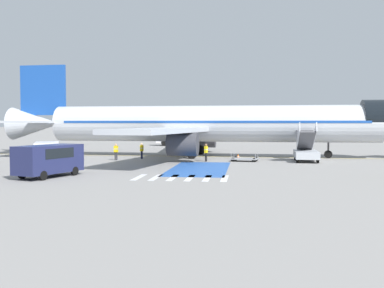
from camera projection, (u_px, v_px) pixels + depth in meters
name	position (u px, v px, depth m)	size (l,w,h in m)	color
ground_plane	(213.00, 156.00, 50.70)	(600.00, 600.00, 0.00)	gray
apron_leadline_yellow	(211.00, 157.00, 50.24)	(0.20, 80.07, 0.01)	gold
apron_stand_patch_blue	(199.00, 169.00, 37.30)	(4.72, 12.00, 0.01)	#2856A8
apron_walkway_bar_0	(139.00, 177.00, 31.44)	(0.44, 3.60, 0.01)	silver
apron_walkway_bar_1	(156.00, 177.00, 31.29)	(0.44, 3.60, 0.01)	silver
apron_walkway_bar_2	(173.00, 178.00, 31.15)	(0.44, 3.60, 0.01)	silver
apron_walkway_bar_3	(190.00, 178.00, 31.01)	(0.44, 3.60, 0.01)	silver
apron_walkway_bar_4	(207.00, 178.00, 30.86)	(0.44, 3.60, 0.01)	silver
apron_walkway_bar_5	(225.00, 178.00, 30.72)	(0.44, 3.60, 0.01)	silver
airliner	(206.00, 124.00, 50.17)	(46.67, 35.65, 10.60)	#B7BCC4
boarding_stairs_forward	(306.00, 152.00, 44.07)	(2.41, 5.31, 3.88)	#ADB2BA
fuel_tanker	(186.00, 135.00, 74.39)	(9.87, 4.05, 3.42)	#38383D
service_van_0	(47.00, 152.00, 39.43)	(3.54, 4.73, 2.09)	silver
service_van_1	(49.00, 158.00, 31.45)	(3.56, 5.43, 2.25)	#1E234C
baggage_cart	(245.00, 159.00, 44.19)	(2.83, 1.94, 0.87)	gray
ground_crew_0	(116.00, 151.00, 45.49)	(0.44, 0.26, 1.70)	#2D2D33
ground_crew_1	(142.00, 150.00, 47.27)	(0.33, 0.47, 1.67)	#191E38
ground_crew_2	(206.00, 151.00, 44.02)	(0.36, 0.48, 1.74)	black
traffic_cone_0	(238.00, 157.00, 46.76)	(0.49, 0.49, 0.54)	orange
traffic_cone_1	(21.00, 159.00, 43.47)	(0.55, 0.55, 0.61)	orange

